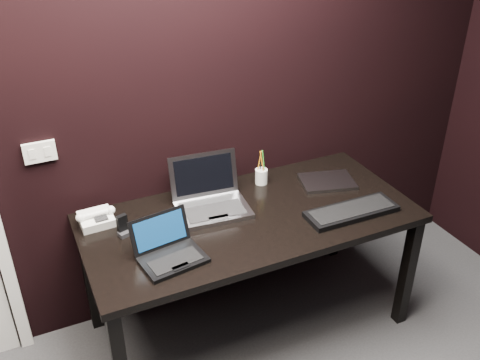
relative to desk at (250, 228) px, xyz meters
name	(u,v)px	position (x,y,z in m)	size (l,w,h in m)	color
wall_back	(162,95)	(-0.30, 0.40, 0.64)	(4.00, 4.00, 0.00)	black
wall_switch	(40,152)	(-0.92, 0.39, 0.46)	(0.15, 0.02, 0.10)	silver
desk	(250,228)	(0.00, 0.00, 0.00)	(1.70, 0.80, 0.74)	black
netbook	(169,251)	(-0.48, -0.16, 0.11)	(0.32, 0.29, 0.18)	black
silver_laptop	(211,200)	(-0.16, 0.15, 0.13)	(0.39, 0.36, 0.25)	#9E9EA3
ext_keyboard	(352,211)	(0.48, -0.21, 0.09)	(0.49, 0.17, 0.03)	black
closed_laptop	(327,181)	(0.54, 0.11, 0.09)	(0.34, 0.28, 0.02)	gray
desk_phone	(96,219)	(-0.73, 0.25, 0.11)	(0.20, 0.15, 0.10)	silver
mobile_phone	(123,227)	(-0.63, 0.11, 0.12)	(0.07, 0.06, 0.11)	black
pen_cup	(261,176)	(0.20, 0.27, 0.13)	(0.08, 0.08, 0.20)	silver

